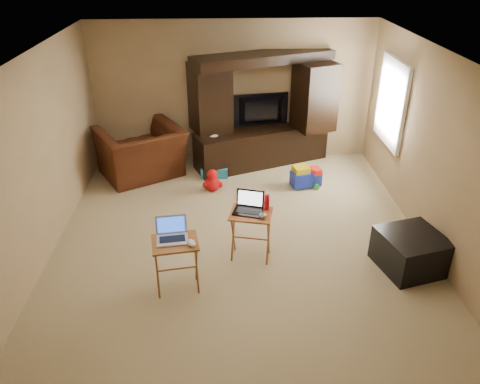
{
  "coord_description": "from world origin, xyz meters",
  "views": [
    {
      "loc": [
        -0.23,
        -5.48,
        3.65
      ],
      "look_at": [
        0.0,
        -0.2,
        0.8
      ],
      "focal_mm": 35.0,
      "sensor_mm": 36.0,
      "label": 1
    }
  ],
  "objects_px": {
    "push_toy": "(306,176)",
    "tray_table_right": "(251,235)",
    "mouse_left": "(191,243)",
    "entertainment_center": "(262,111)",
    "tray_table_left": "(177,266)",
    "plush_toy": "(213,180)",
    "mouse_right": "(262,216)",
    "laptop_right": "(248,204)",
    "ottoman": "(411,251)",
    "recliner": "(141,152)",
    "television": "(262,111)",
    "water_bottle": "(267,202)",
    "child_rocker": "(214,158)",
    "laptop_left": "(172,231)"
  },
  "relations": [
    {
      "from": "plush_toy",
      "to": "water_bottle",
      "type": "height_order",
      "value": "water_bottle"
    },
    {
      "from": "push_toy",
      "to": "laptop_right",
      "type": "relative_size",
      "value": 1.41
    },
    {
      "from": "child_rocker",
      "to": "push_toy",
      "type": "relative_size",
      "value": 1.24
    },
    {
      "from": "push_toy",
      "to": "tray_table_left",
      "type": "relative_size",
      "value": 0.74
    },
    {
      "from": "tray_table_right",
      "to": "laptop_right",
      "type": "height_order",
      "value": "laptop_right"
    },
    {
      "from": "child_rocker",
      "to": "push_toy",
      "type": "distance_m",
      "value": 1.63
    },
    {
      "from": "plush_toy",
      "to": "tray_table_right",
      "type": "relative_size",
      "value": 0.57
    },
    {
      "from": "entertainment_center",
      "to": "television",
      "type": "bearing_deg",
      "value": 68.39
    },
    {
      "from": "television",
      "to": "tray_table_right",
      "type": "relative_size",
      "value": 1.52
    },
    {
      "from": "entertainment_center",
      "to": "laptop_left",
      "type": "bearing_deg",
      "value": -132.13
    },
    {
      "from": "ottoman",
      "to": "mouse_left",
      "type": "height_order",
      "value": "mouse_left"
    },
    {
      "from": "plush_toy",
      "to": "mouse_right",
      "type": "distance_m",
      "value": 2.14
    },
    {
      "from": "recliner",
      "to": "mouse_right",
      "type": "distance_m",
      "value": 3.22
    },
    {
      "from": "television",
      "to": "push_toy",
      "type": "height_order",
      "value": "television"
    },
    {
      "from": "recliner",
      "to": "mouse_right",
      "type": "bearing_deg",
      "value": 95.54
    },
    {
      "from": "mouse_left",
      "to": "recliner",
      "type": "bearing_deg",
      "value": 107.97
    },
    {
      "from": "ottoman",
      "to": "laptop_right",
      "type": "distance_m",
      "value": 2.12
    },
    {
      "from": "laptop_left",
      "to": "mouse_left",
      "type": "height_order",
      "value": "laptop_left"
    },
    {
      "from": "tray_table_left",
      "to": "entertainment_center",
      "type": "bearing_deg",
      "value": 61.03
    },
    {
      "from": "recliner",
      "to": "child_rocker",
      "type": "xyz_separation_m",
      "value": [
        1.25,
        -0.0,
        -0.12
      ]
    },
    {
      "from": "entertainment_center",
      "to": "water_bottle",
      "type": "relative_size",
      "value": 11.87
    },
    {
      "from": "ottoman",
      "to": "laptop_right",
      "type": "xyz_separation_m",
      "value": [
        -2.02,
        0.31,
        0.56
      ]
    },
    {
      "from": "plush_toy",
      "to": "laptop_right",
      "type": "relative_size",
      "value": 1.09
    },
    {
      "from": "child_rocker",
      "to": "mouse_left",
      "type": "height_order",
      "value": "mouse_left"
    },
    {
      "from": "push_toy",
      "to": "tray_table_right",
      "type": "relative_size",
      "value": 0.74
    },
    {
      "from": "laptop_left",
      "to": "water_bottle",
      "type": "xyz_separation_m",
      "value": [
        1.12,
        0.64,
        -0.02
      ]
    },
    {
      "from": "plush_toy",
      "to": "mouse_right",
      "type": "bearing_deg",
      "value": -72.21
    },
    {
      "from": "television",
      "to": "push_toy",
      "type": "xyz_separation_m",
      "value": [
        0.67,
        -1.09,
        -0.77
      ]
    },
    {
      "from": "recliner",
      "to": "laptop_left",
      "type": "distance_m",
      "value": 3.18
    },
    {
      "from": "entertainment_center",
      "to": "push_toy",
      "type": "xyz_separation_m",
      "value": [
        0.67,
        -0.97,
        -0.81
      ]
    },
    {
      "from": "tray_table_right",
      "to": "mouse_left",
      "type": "relative_size",
      "value": 4.91
    },
    {
      "from": "laptop_left",
      "to": "tray_table_right",
      "type": "bearing_deg",
      "value": 23.8
    },
    {
      "from": "entertainment_center",
      "to": "push_toy",
      "type": "height_order",
      "value": "entertainment_center"
    },
    {
      "from": "plush_toy",
      "to": "ottoman",
      "type": "height_order",
      "value": "ottoman"
    },
    {
      "from": "television",
      "to": "laptop_right",
      "type": "relative_size",
      "value": 2.9
    },
    {
      "from": "plush_toy",
      "to": "laptop_left",
      "type": "xyz_separation_m",
      "value": [
        -0.42,
        -2.43,
        0.6
      ]
    },
    {
      "from": "child_rocker",
      "to": "tray_table_right",
      "type": "relative_size",
      "value": 0.92
    },
    {
      "from": "push_toy",
      "to": "water_bottle",
      "type": "distance_m",
      "value": 2.14
    },
    {
      "from": "recliner",
      "to": "child_rocker",
      "type": "distance_m",
      "value": 1.26
    },
    {
      "from": "television",
      "to": "recliner",
      "type": "relative_size",
      "value": 0.77
    },
    {
      "from": "recliner",
      "to": "plush_toy",
      "type": "height_order",
      "value": "recliner"
    },
    {
      "from": "push_toy",
      "to": "laptop_right",
      "type": "bearing_deg",
      "value": -133.3
    },
    {
      "from": "entertainment_center",
      "to": "child_rocker",
      "type": "bearing_deg",
      "value": -174.95
    },
    {
      "from": "child_rocker",
      "to": "tray_table_right",
      "type": "bearing_deg",
      "value": -77.63
    },
    {
      "from": "plush_toy",
      "to": "laptop_right",
      "type": "distance_m",
      "value": 1.99
    },
    {
      "from": "television",
      "to": "tray_table_right",
      "type": "distance_m",
      "value": 3.13
    },
    {
      "from": "child_rocker",
      "to": "ottoman",
      "type": "relative_size",
      "value": 0.84
    },
    {
      "from": "entertainment_center",
      "to": "mouse_right",
      "type": "relative_size",
      "value": 17.99
    },
    {
      "from": "mouse_right",
      "to": "plush_toy",
      "type": "bearing_deg",
      "value": 107.79
    },
    {
      "from": "tray_table_left",
      "to": "mouse_right",
      "type": "bearing_deg",
      "value": 15.74
    }
  ]
}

